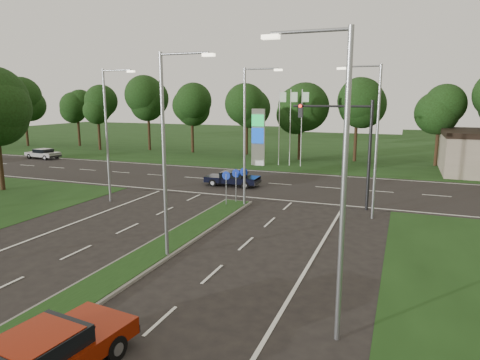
% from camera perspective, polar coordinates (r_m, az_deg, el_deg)
% --- Properties ---
extents(ground, '(160.00, 160.00, 0.00)m').
position_cam_1_polar(ground, '(16.14, -23.62, -16.28)').
color(ground, black).
rests_on(ground, ground).
extents(verge_far, '(160.00, 50.00, 0.02)m').
position_cam_1_polar(verge_far, '(66.20, 11.86, 4.49)').
color(verge_far, black).
rests_on(verge_far, ground).
extents(cross_road, '(160.00, 12.00, 0.02)m').
position_cam_1_polar(cross_road, '(36.27, 3.83, -0.46)').
color(cross_road, black).
rests_on(cross_road, ground).
extents(median_kerb, '(2.00, 26.00, 0.12)m').
position_cam_1_polar(median_kerb, '(18.85, -14.96, -11.50)').
color(median_kerb, slate).
rests_on(median_kerb, ground).
extents(streetlight_median_near, '(2.53, 0.22, 9.00)m').
position_cam_1_polar(streetlight_median_near, '(18.70, -9.62, 4.46)').
color(streetlight_median_near, gray).
rests_on(streetlight_median_near, ground).
extents(streetlight_median_far, '(2.53, 0.22, 9.00)m').
position_cam_1_polar(streetlight_median_far, '(27.73, 1.00, 6.66)').
color(streetlight_median_far, gray).
rests_on(streetlight_median_far, ground).
extents(streetlight_left_far, '(2.53, 0.22, 9.00)m').
position_cam_1_polar(streetlight_left_far, '(30.53, -17.10, 6.58)').
color(streetlight_left_far, gray).
rests_on(streetlight_left_far, ground).
extents(streetlight_right_far, '(2.53, 0.22, 9.00)m').
position_cam_1_polar(streetlight_right_far, '(26.11, 17.38, 5.91)').
color(streetlight_right_far, gray).
rests_on(streetlight_right_far, ground).
extents(streetlight_right_near, '(2.53, 0.22, 9.00)m').
position_cam_1_polar(streetlight_right_near, '(12.27, 12.83, 1.02)').
color(streetlight_right_near, gray).
rests_on(streetlight_right_near, ground).
extents(traffic_signal, '(5.10, 0.42, 7.00)m').
position_cam_1_polar(traffic_signal, '(28.27, 14.35, 5.54)').
color(traffic_signal, black).
rests_on(traffic_signal, ground).
extents(median_signs, '(1.16, 1.76, 2.38)m').
position_cam_1_polar(median_signs, '(28.90, -0.61, 0.10)').
color(median_signs, gray).
rests_on(median_signs, ground).
extents(gas_pylon, '(5.80, 1.26, 8.00)m').
position_cam_1_polar(gas_pylon, '(45.50, 2.71, 5.93)').
color(gas_pylon, silver).
rests_on(gas_pylon, ground).
extents(tree_left_far, '(5.20, 5.20, 8.86)m').
position_cam_1_polar(tree_left_far, '(37.13, -29.13, 7.97)').
color(tree_left_far, black).
rests_on(tree_left_far, ground).
extents(treeline_far, '(6.00, 6.00, 9.90)m').
position_cam_1_polar(treeline_far, '(50.98, 9.47, 10.42)').
color(treeline_far, black).
rests_on(treeline_far, ground).
extents(red_sedan, '(2.61, 5.22, 1.38)m').
position_cam_1_polar(red_sedan, '(12.62, -25.17, -20.62)').
color(red_sedan, maroon).
rests_on(red_sedan, ground).
extents(navy_sedan, '(4.40, 1.91, 1.20)m').
position_cam_1_polar(navy_sedan, '(35.05, -1.00, 0.24)').
color(navy_sedan, black).
rests_on(navy_sedan, ground).
extents(far_car_a, '(4.31, 2.14, 1.20)m').
position_cam_1_polar(far_car_a, '(55.88, -24.79, 3.24)').
color(far_car_a, '#ADADAD').
rests_on(far_car_a, ground).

